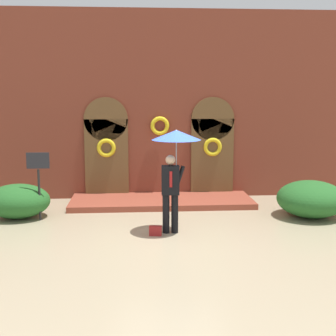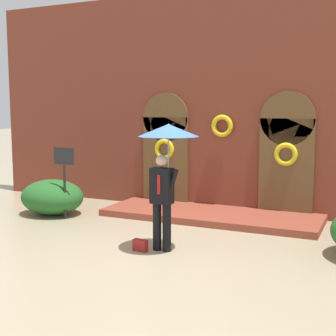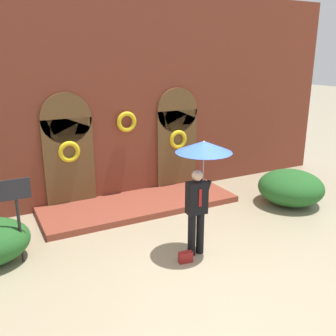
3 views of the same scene
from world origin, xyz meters
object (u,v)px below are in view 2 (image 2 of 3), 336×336
sign_post (64,171)px  shrub_left (52,197)px  handbag (140,245)px  person_with_umbrella (167,149)px

sign_post → shrub_left: bearing=155.3°
sign_post → handbag: bearing=-27.9°
person_with_umbrella → sign_post: size_ratio=1.37×
person_with_umbrella → handbag: bearing=-156.1°
person_with_umbrella → sign_post: person_with_umbrella is taller
handbag → sign_post: bearing=160.2°
shrub_left → sign_post: bearing=-24.7°
person_with_umbrella → sign_post: bearing=158.4°
handbag → sign_post: 3.38m
person_with_umbrella → handbag: (-0.45, -0.20, -1.80)m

